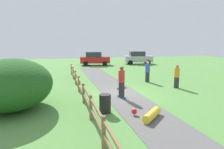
% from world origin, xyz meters
% --- Properties ---
extents(ground_plane, '(60.00, 60.00, 0.00)m').
position_xyz_m(ground_plane, '(0.00, 0.00, 0.00)').
color(ground_plane, '#568E42').
extents(asphalt_path, '(2.40, 28.00, 0.02)m').
position_xyz_m(asphalt_path, '(0.00, 0.00, 0.01)').
color(asphalt_path, '#605E5B').
rests_on(asphalt_path, ground_plane).
extents(wooden_fence, '(0.12, 18.12, 1.10)m').
position_xyz_m(wooden_fence, '(-2.60, 0.00, 0.67)').
color(wooden_fence, olive).
rests_on(wooden_fence, ground_plane).
extents(bush_large, '(3.97, 4.76, 2.56)m').
position_xyz_m(bush_large, '(-6.18, -1.40, 1.28)').
color(bush_large, '#23561E').
rests_on(bush_large, ground_plane).
extents(trash_bin, '(0.56, 0.56, 0.90)m').
position_xyz_m(trash_bin, '(-1.80, -3.15, 0.45)').
color(trash_bin, black).
rests_on(trash_bin, ground_plane).
extents(skater_riding, '(0.48, 0.82, 1.94)m').
position_xyz_m(skater_riding, '(-0.27, -0.88, 1.11)').
color(skater_riding, '#265999').
rests_on(skater_riding, asphalt_path).
extents(skater_fallen, '(1.38, 1.38, 0.36)m').
position_xyz_m(skater_fallen, '(-0.04, -4.45, 0.20)').
color(skater_fallen, yellow).
rests_on(skater_fallen, asphalt_path).
extents(skateboard_loose, '(0.81, 0.51, 0.08)m').
position_xyz_m(skateboard_loose, '(0.46, 1.42, 0.09)').
color(skateboard_loose, black).
rests_on(skateboard_loose, asphalt_path).
extents(bystander_orange, '(0.49, 0.49, 1.71)m').
position_xyz_m(bystander_orange, '(4.48, 0.71, 0.94)').
color(bystander_orange, '#2D2D33').
rests_on(bystander_orange, ground_plane).
extents(bystander_blue, '(0.52, 0.52, 1.78)m').
position_xyz_m(bystander_blue, '(3.35, 3.34, 0.98)').
color(bystander_blue, '#2D2D33').
rests_on(bystander_blue, ground_plane).
extents(parked_car_red, '(4.45, 2.62, 1.92)m').
position_xyz_m(parked_car_red, '(1.26, 16.84, 0.96)').
color(parked_car_red, red).
rests_on(parked_car_red, ground_plane).
extents(parked_car_silver, '(4.43, 2.55, 1.92)m').
position_xyz_m(parked_car_silver, '(7.94, 16.84, 0.96)').
color(parked_car_silver, '#B7B7BC').
rests_on(parked_car_silver, ground_plane).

